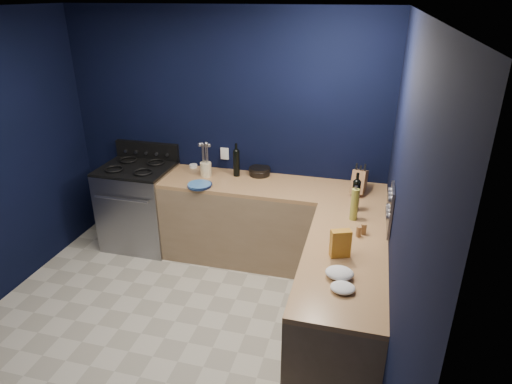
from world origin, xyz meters
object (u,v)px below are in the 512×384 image
(plate_stack, at_px, (199,185))
(crouton_bag, at_px, (340,243))
(knife_block, at_px, (359,182))
(gas_range, at_px, (140,207))
(utensil_crock, at_px, (206,169))

(plate_stack, height_order, crouton_bag, crouton_bag)
(knife_block, distance_m, crouton_bag, 1.22)
(gas_range, bearing_deg, utensil_crock, 4.98)
(knife_block, relative_size, crouton_bag, 1.06)
(plate_stack, bearing_deg, crouton_bag, -32.71)
(plate_stack, xyz_separation_m, utensil_crock, (-0.04, 0.29, 0.06))
(plate_stack, bearing_deg, knife_block, 9.33)
(gas_range, xyz_separation_m, knife_block, (2.40, 0.04, 0.55))
(utensil_crock, bearing_deg, plate_stack, -82.96)
(plate_stack, xyz_separation_m, knife_block, (1.57, 0.26, 0.10))
(gas_range, height_order, plate_stack, plate_stack)
(knife_block, xyz_separation_m, crouton_bag, (-0.08, -1.21, -0.01))
(crouton_bag, bearing_deg, plate_stack, 125.01)
(gas_range, distance_m, utensil_crock, 0.95)
(crouton_bag, bearing_deg, gas_range, 130.86)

